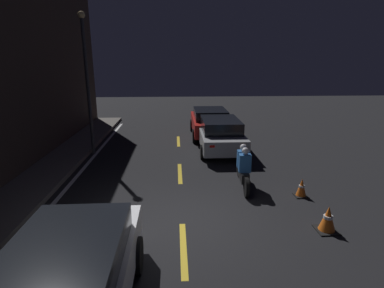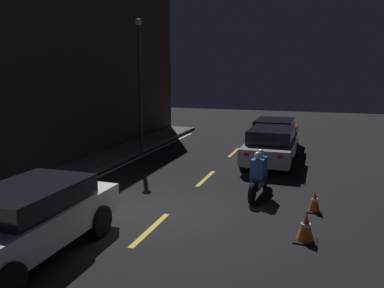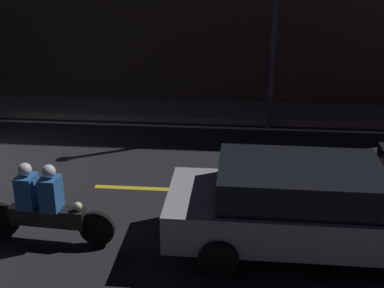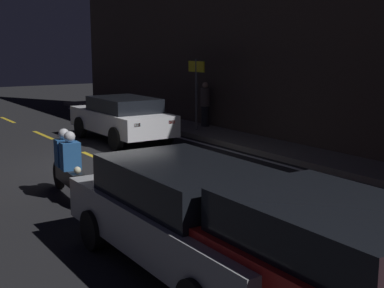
{
  "view_description": "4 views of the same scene",
  "coord_description": "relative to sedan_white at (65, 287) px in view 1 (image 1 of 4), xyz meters",
  "views": [
    {
      "loc": [
        -6.59,
        0.13,
        3.86
      ],
      "look_at": [
        3.32,
        -0.43,
        1.13
      ],
      "focal_mm": 28.0,
      "sensor_mm": 36.0,
      "label": 1
    },
    {
      "loc": [
        -8.4,
        -3.5,
        3.55
      ],
      "look_at": [
        2.96,
        0.32,
        1.28
      ],
      "focal_mm": 35.0,
      "sensor_mm": 36.0,
      "label": 2
    },
    {
      "loc": [
        5.29,
        -9.35,
        4.79
      ],
      "look_at": [
        4.47,
        -0.3,
        1.11
      ],
      "focal_mm": 50.0,
      "sensor_mm": 36.0,
      "label": 3
    },
    {
      "loc": [
        12.25,
        -5.68,
        3.02
      ],
      "look_at": [
        3.06,
        0.42,
        0.97
      ],
      "focal_mm": 50.0,
      "sensor_mm": 36.0,
      "label": 4
    }
  ],
  "objects": [
    {
      "name": "taxi_red",
      "position": [
        11.9,
        -3.42,
        0.03
      ],
      "size": [
        4.23,
        1.97,
        1.49
      ],
      "rotation": [
        0.0,
        0.0,
        -0.01
      ],
      "color": "red",
      "rests_on": "ground"
    },
    {
      "name": "lane_solid_kerb",
      "position": [
        2.95,
        1.87,
        -0.77
      ],
      "size": [
        25.2,
        0.14,
        0.01
      ],
      "color": "silver",
      "rests_on": "ground"
    },
    {
      "name": "street_lamp",
      "position": [
        9.04,
        1.97,
        2.46
      ],
      "size": [
        0.28,
        0.28,
        5.76
      ],
      "color": "#333338",
      "rests_on": "ground"
    },
    {
      "name": "hatchback_silver",
      "position": [
        9.38,
        -3.58,
        -0.01
      ],
      "size": [
        4.55,
        1.96,
        1.44
      ],
      "rotation": [
        0.0,
        0.0,
        -0.01
      ],
      "color": "#9EA0A5",
      "rests_on": "ground"
    },
    {
      "name": "lane_dash_c",
      "position": [
        1.95,
        -1.73,
        -0.77
      ],
      "size": [
        2.0,
        0.14,
        0.01
      ],
      "color": "gold",
      "rests_on": "ground"
    },
    {
      "name": "traffic_cone_mid",
      "position": [
        4.34,
        -5.3,
        -0.5
      ],
      "size": [
        0.38,
        0.38,
        0.55
      ],
      "color": "black",
      "rests_on": "ground"
    },
    {
      "name": "motorcycle",
      "position": [
        5.16,
        -3.72,
        -0.13
      ],
      "size": [
        2.24,
        0.41,
        1.37
      ],
      "rotation": [
        0.0,
        0.0,
        -0.08
      ],
      "color": "black",
      "rests_on": "ground"
    },
    {
      "name": "traffic_cone_near",
      "position": [
        2.46,
        -5.14,
        -0.47
      ],
      "size": [
        0.5,
        0.5,
        0.63
      ],
      "color": "black",
      "rests_on": "ground"
    },
    {
      "name": "ground_plane",
      "position": [
        2.95,
        -1.73,
        -0.77
      ],
      "size": [
        56.0,
        56.0,
        0.0
      ],
      "primitive_type": "plane",
      "color": "black"
    },
    {
      "name": "lane_dash_d",
      "position": [
        6.45,
        -1.73,
        -0.77
      ],
      "size": [
        2.0,
        0.14,
        0.01
      ],
      "color": "gold",
      "rests_on": "ground"
    },
    {
      "name": "lane_dash_e",
      "position": [
        10.95,
        -1.73,
        -0.77
      ],
      "size": [
        2.0,
        0.14,
        0.01
      ],
      "color": "gold",
      "rests_on": "ground"
    },
    {
      "name": "sedan_white",
      "position": [
        0.0,
        0.0,
        0.0
      ],
      "size": [
        4.27,
        1.9,
        1.41
      ],
      "rotation": [
        0.0,
        0.0,
        3.15
      ],
      "color": "silver",
      "rests_on": "ground"
    }
  ]
}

